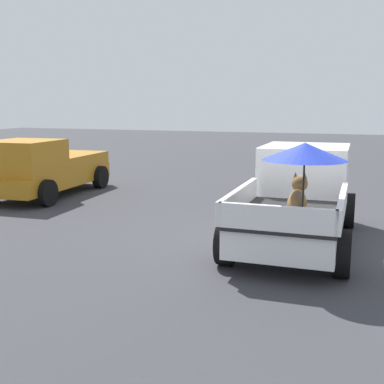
{
  "coord_description": "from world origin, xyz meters",
  "views": [
    {
      "loc": [
        -9.77,
        -1.41,
        2.8
      ],
      "look_at": [
        -0.89,
        1.93,
        1.1
      ],
      "focal_mm": 45.44,
      "sensor_mm": 36.0,
      "label": 1
    }
  ],
  "objects": [
    {
      "name": "pickup_truck_red",
      "position": [
        2.61,
        8.12,
        0.87
      ],
      "size": [
        4.91,
        2.41,
        1.8
      ],
      "rotation": [
        0.0,
        0.0,
        3.21
      ],
      "color": "black",
      "rests_on": "ground"
    },
    {
      "name": "pickup_truck_main",
      "position": [
        0.38,
        -0.01,
        0.98
      ],
      "size": [
        5.14,
        2.34,
        2.21
      ],
      "rotation": [
        0.0,
        0.0,
        0.02
      ],
      "color": "black",
      "rests_on": "ground"
    },
    {
      "name": "ground_plane",
      "position": [
        0.0,
        0.0,
        0.0
      ],
      "size": [
        80.0,
        80.0,
        0.0
      ],
      "primitive_type": "plane",
      "color": "#38383D"
    }
  ]
}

